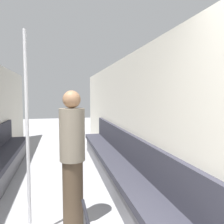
{
  "coord_description": "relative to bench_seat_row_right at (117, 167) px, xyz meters",
  "views": [
    {
      "loc": [
        0.07,
        -0.43,
        1.58
      ],
      "look_at": [
        0.71,
        2.22,
        1.37
      ],
      "focal_mm": 35.0,
      "sensor_mm": 36.0,
      "label": 1
    }
  ],
  "objects": [
    {
      "name": "bench_seat_row_right",
      "position": [
        0.0,
        0.0,
        0.0
      ],
      "size": [
        0.47,
        5.16,
        0.93
      ],
      "color": "#5B5B60",
      "rests_on": "ground"
    },
    {
      "name": "passenger_standing",
      "position": [
        -0.84,
        -1.08,
        0.54
      ],
      "size": [
        0.3,
        0.3,
        1.64
      ],
      "rotation": [
        0.0,
        0.0,
        1.68
      ],
      "color": "#473828",
      "rests_on": "ground"
    },
    {
      "name": "grab_pole_near",
      "position": [
        -1.32,
        -1.2,
        0.8
      ],
      "size": [
        0.08,
        0.08,
        2.27
      ],
      "color": "gray",
      "rests_on": "ground"
    },
    {
      "name": "wall_right",
      "position": [
        0.26,
        0.05,
        0.84
      ],
      "size": [
        0.1,
        9.78,
        2.29
      ],
      "primitive_type": "cube",
      "color": "beige",
      "rests_on": "ground"
    }
  ]
}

